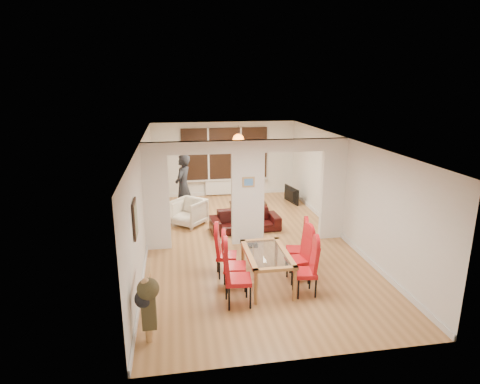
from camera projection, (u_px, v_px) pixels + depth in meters
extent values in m
cube|color=#AF7946|center=(247.00, 242.00, 10.17)|extent=(5.00, 9.00, 0.01)
cube|color=white|center=(248.00, 193.00, 9.83)|extent=(5.00, 0.18, 2.60)
cube|color=black|center=(225.00, 154.00, 13.99)|extent=(3.00, 0.08, 1.80)
cube|color=white|center=(225.00, 187.00, 14.28)|extent=(1.40, 0.08, 0.50)
sphere|color=orange|center=(238.00, 139.00, 12.78)|extent=(0.36, 0.36, 0.36)
cube|color=gray|center=(135.00, 219.00, 7.07)|extent=(0.04, 0.52, 0.67)
cube|color=#4C8CD8|center=(249.00, 182.00, 9.65)|extent=(0.30, 0.03, 0.25)
imported|color=black|center=(245.00, 220.00, 10.94)|extent=(1.93, 0.86, 0.55)
imported|color=beige|center=(189.00, 212.00, 11.31)|extent=(1.15, 1.15, 0.75)
imported|color=black|center=(183.00, 186.00, 11.82)|extent=(0.82, 0.70, 1.90)
imported|color=black|center=(289.00, 195.00, 13.42)|extent=(0.94, 0.31, 0.54)
cylinder|color=#143F19|center=(248.00, 197.00, 12.64)|extent=(0.07, 0.07, 0.30)
imported|color=#311C11|center=(255.00, 201.00, 12.69)|extent=(0.22, 0.22, 0.05)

